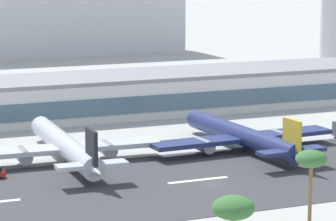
{
  "coord_description": "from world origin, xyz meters",
  "views": [
    {
      "loc": [
        -65.81,
        -135.75,
        40.43
      ],
      "look_at": [
        3.55,
        28.51,
        8.88
      ],
      "focal_mm": 92.17,
      "sensor_mm": 36.0,
      "label": 1
    }
  ],
  "objects_px": {
    "distant_hotel_block": "(55,12)",
    "airliner_black_tail_gate_1": "(67,147)",
    "palm_tree_1": "(311,161)",
    "airliner_gold_tail_gate_2": "(245,137)",
    "terminal_building": "(89,96)",
    "palm_tree_2": "(233,209)"
  },
  "relations": [
    {
      "from": "palm_tree_2",
      "to": "airliner_gold_tail_gate_2",
      "type": "bearing_deg",
      "value": 60.93
    },
    {
      "from": "airliner_gold_tail_gate_2",
      "to": "palm_tree_1",
      "type": "height_order",
      "value": "palm_tree_1"
    },
    {
      "from": "airliner_gold_tail_gate_2",
      "to": "palm_tree_2",
      "type": "height_order",
      "value": "palm_tree_2"
    },
    {
      "from": "distant_hotel_block",
      "to": "airliner_gold_tail_gate_2",
      "type": "relative_size",
      "value": 2.26
    },
    {
      "from": "distant_hotel_block",
      "to": "palm_tree_1",
      "type": "distance_m",
      "value": 250.65
    },
    {
      "from": "airliner_gold_tail_gate_2",
      "to": "palm_tree_1",
      "type": "relative_size",
      "value": 3.72
    },
    {
      "from": "distant_hotel_block",
      "to": "palm_tree_1",
      "type": "relative_size",
      "value": 8.39
    },
    {
      "from": "distant_hotel_block",
      "to": "palm_tree_2",
      "type": "xyz_separation_m",
      "value": [
        -51.29,
        -264.49,
        -7.48
      ]
    },
    {
      "from": "distant_hotel_block",
      "to": "airliner_gold_tail_gate_2",
      "type": "height_order",
      "value": "distant_hotel_block"
    },
    {
      "from": "distant_hotel_block",
      "to": "palm_tree_1",
      "type": "xyz_separation_m",
      "value": [
        -30.39,
        -248.7,
        -6.91
      ]
    },
    {
      "from": "distant_hotel_block",
      "to": "airliner_black_tail_gate_1",
      "type": "xyz_separation_m",
      "value": [
        -50.95,
        -191.6,
        -14.74
      ]
    },
    {
      "from": "distant_hotel_block",
      "to": "palm_tree_2",
      "type": "distance_m",
      "value": 269.52
    },
    {
      "from": "airliner_black_tail_gate_1",
      "to": "palm_tree_2",
      "type": "xyz_separation_m",
      "value": [
        -0.35,
        -72.89,
        7.26
      ]
    },
    {
      "from": "terminal_building",
      "to": "airliner_gold_tail_gate_2",
      "type": "distance_m",
      "value": 55.85
    },
    {
      "from": "terminal_building",
      "to": "distant_hotel_block",
      "type": "distance_m",
      "value": 146.66
    },
    {
      "from": "airliner_black_tail_gate_1",
      "to": "palm_tree_1",
      "type": "bearing_deg",
      "value": -158.12
    },
    {
      "from": "terminal_building",
      "to": "palm_tree_2",
      "type": "relative_size",
      "value": 13.45
    },
    {
      "from": "terminal_building",
      "to": "airliner_gold_tail_gate_2",
      "type": "xyz_separation_m",
      "value": [
        17.54,
        -52.98,
        -2.08
      ]
    },
    {
      "from": "airliner_gold_tail_gate_2",
      "to": "terminal_building",
      "type": "bearing_deg",
      "value": 15.25
    },
    {
      "from": "airliner_black_tail_gate_1",
      "to": "airliner_gold_tail_gate_2",
      "type": "xyz_separation_m",
      "value": [
        37.82,
        -4.23,
        -0.15
      ]
    },
    {
      "from": "airliner_gold_tail_gate_2",
      "to": "palm_tree_1",
      "type": "distance_m",
      "value": 56.2
    },
    {
      "from": "airliner_black_tail_gate_1",
      "to": "palm_tree_1",
      "type": "height_order",
      "value": "palm_tree_1"
    }
  ]
}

